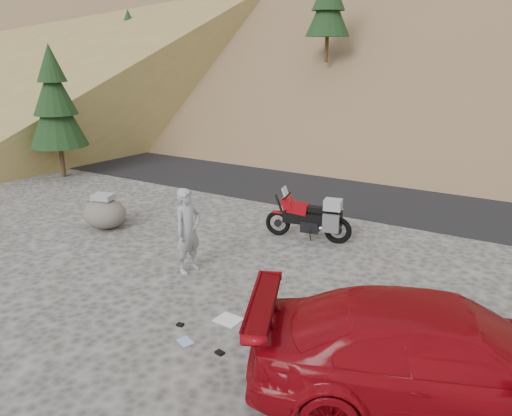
% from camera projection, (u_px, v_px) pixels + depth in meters
% --- Properties ---
extents(ground, '(140.00, 140.00, 0.00)m').
position_uv_depth(ground, '(237.00, 286.00, 10.80)').
color(ground, '#44413E').
rests_on(ground, ground).
extents(road, '(120.00, 7.00, 0.05)m').
position_uv_depth(road, '(369.00, 188.00, 18.17)').
color(road, black).
rests_on(road, ground).
extents(conifer_verge, '(2.20, 2.20, 5.04)m').
position_uv_depth(conifer_verge, '(55.00, 102.00, 18.87)').
color(conifer_verge, '#341F12').
rests_on(conifer_verge, ground).
extents(motorcycle, '(2.35, 0.92, 1.41)m').
position_uv_depth(motorcycle, '(312.00, 218.00, 13.19)').
color(motorcycle, black).
rests_on(motorcycle, ground).
extents(man, '(0.56, 0.78, 1.97)m').
position_uv_depth(man, '(190.00, 270.00, 11.53)').
color(man, '#9B9BA1').
rests_on(man, ground).
extents(red_car, '(5.94, 4.15, 1.60)m').
position_uv_depth(red_car, '(437.00, 405.00, 7.23)').
color(red_car, maroon).
rests_on(red_car, ground).
extents(boulder, '(1.31, 1.12, 1.02)m').
position_uv_depth(boulder, '(105.00, 213.00, 14.11)').
color(boulder, '#5C564F').
rests_on(boulder, ground).
extents(small_rock, '(0.75, 0.69, 0.42)m').
position_uv_depth(small_rock, '(114.00, 213.00, 14.79)').
color(small_rock, '#5C564F').
rests_on(small_rock, ground).
extents(gear_white_cloth, '(0.50, 0.45, 0.02)m').
position_uv_depth(gear_white_cloth, '(228.00, 320.00, 9.45)').
color(gear_white_cloth, white).
rests_on(gear_white_cloth, ground).
extents(gear_blue_mat, '(0.42, 0.33, 0.16)m').
position_uv_depth(gear_blue_mat, '(331.00, 338.00, 8.73)').
color(gear_blue_mat, '#194696').
rests_on(gear_blue_mat, ground).
extents(gear_bottle, '(0.10, 0.10, 0.21)m').
position_uv_depth(gear_bottle, '(377.00, 344.00, 8.52)').
color(gear_bottle, '#194696').
rests_on(gear_bottle, ground).
extents(gear_funnel, '(0.17, 0.17, 0.18)m').
position_uv_depth(gear_funnel, '(343.00, 367.00, 7.93)').
color(gear_funnel, red).
rests_on(gear_funnel, ground).
extents(gear_glove_a, '(0.17, 0.14, 0.04)m').
position_uv_depth(gear_glove_a, '(220.00, 353.00, 8.42)').
color(gear_glove_a, black).
rests_on(gear_glove_a, ground).
extents(gear_glove_b, '(0.14, 0.11, 0.04)m').
position_uv_depth(gear_glove_b, '(180.00, 325.00, 9.26)').
color(gear_glove_b, black).
rests_on(gear_glove_b, ground).
extents(gear_blue_cloth, '(0.35, 0.31, 0.01)m').
position_uv_depth(gear_blue_cloth, '(185.00, 341.00, 8.76)').
color(gear_blue_cloth, '#91AEE0').
rests_on(gear_blue_cloth, ground).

